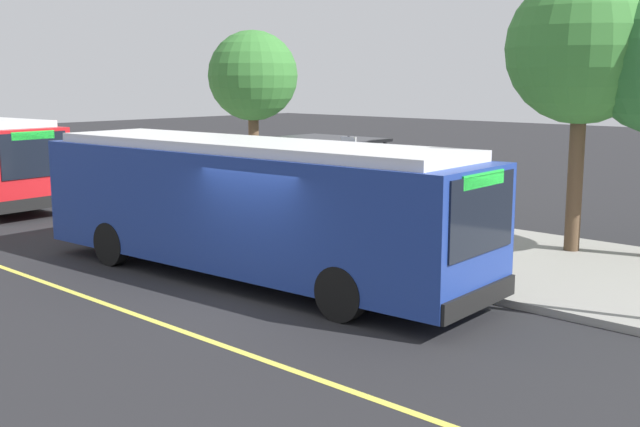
% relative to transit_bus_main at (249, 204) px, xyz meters
% --- Properties ---
extents(ground_plane, '(120.00, 120.00, 0.00)m').
position_rel_transit_bus_main_xyz_m(ground_plane, '(1.32, -1.01, -1.62)').
color(ground_plane, '#232326').
extents(sidewalk_curb, '(44.00, 6.40, 0.15)m').
position_rel_transit_bus_main_xyz_m(sidewalk_curb, '(1.32, 4.99, -1.54)').
color(sidewalk_curb, gray).
rests_on(sidewalk_curb, ground_plane).
extents(lane_stripe_center, '(36.00, 0.14, 0.01)m').
position_rel_transit_bus_main_xyz_m(lane_stripe_center, '(1.32, -3.21, -1.61)').
color(lane_stripe_center, '#E0D64C').
rests_on(lane_stripe_center, ground_plane).
extents(transit_bus_main, '(11.10, 3.26, 2.95)m').
position_rel_transit_bus_main_xyz_m(transit_bus_main, '(0.00, 0.00, 0.00)').
color(transit_bus_main, navy).
rests_on(transit_bus_main, ground_plane).
extents(bus_shelter, '(2.90, 1.60, 2.48)m').
position_rel_transit_bus_main_xyz_m(bus_shelter, '(-2.40, 5.25, 0.30)').
color(bus_shelter, '#333338').
rests_on(bus_shelter, sidewalk_curb).
extents(waiting_bench, '(1.60, 0.48, 0.95)m').
position_rel_transit_bus_main_xyz_m(waiting_bench, '(-2.49, 5.39, -0.98)').
color(waiting_bench, brown).
rests_on(waiting_bench, sidewalk_curb).
extents(route_sign_post, '(0.44, 0.08, 2.80)m').
position_rel_transit_bus_main_xyz_m(route_sign_post, '(0.61, 2.49, 0.34)').
color(route_sign_post, '#333338').
rests_on(route_sign_post, sidewalk_curb).
extents(pedestrian_commuter, '(0.24, 0.40, 1.69)m').
position_rel_transit_bus_main_xyz_m(pedestrian_commuter, '(0.00, 3.02, -0.50)').
color(pedestrian_commuter, '#282D47').
rests_on(pedestrian_commuter, sidewalk_curb).
extents(street_tree_upstreet, '(3.51, 3.51, 6.52)m').
position_rel_transit_bus_main_xyz_m(street_tree_upstreet, '(4.09, 6.69, 3.27)').
color(street_tree_upstreet, brown).
rests_on(street_tree_upstreet, sidewalk_curb).
extents(street_tree_downstreet, '(3.08, 3.08, 5.72)m').
position_rel_transit_bus_main_xyz_m(street_tree_downstreet, '(-8.02, 7.41, 2.68)').
color(street_tree_downstreet, brown).
rests_on(street_tree_downstreet, sidewalk_curb).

